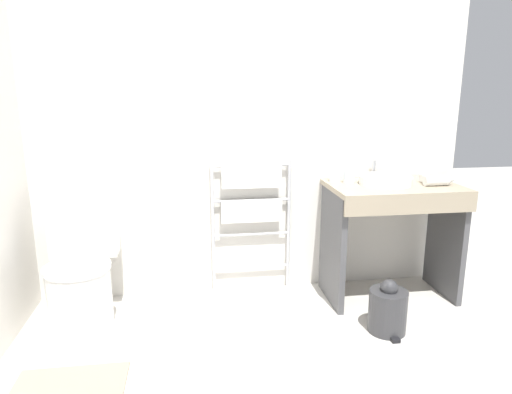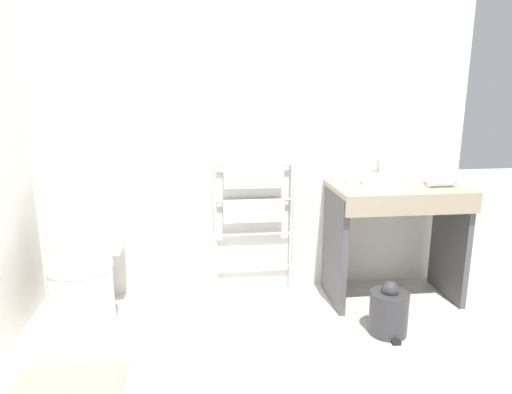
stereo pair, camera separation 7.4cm
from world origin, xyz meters
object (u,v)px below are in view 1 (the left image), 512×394
object	(u,v)px
cup_near_wall	(335,176)
trash_bin	(388,309)
towel_radiator	(252,202)
cup_near_edge	(349,177)
hair_dryer	(437,180)
toilet	(81,278)
sink_basin	(385,180)

from	to	relation	value
cup_near_wall	trash_bin	world-z (taller)	cup_near_wall
towel_radiator	cup_near_edge	world-z (taller)	towel_radiator
trash_bin	hair_dryer	bearing A→B (deg)	40.26
toilet	towel_radiator	bearing A→B (deg)	16.28
toilet	cup_near_wall	size ratio (longest dim) A/B	8.77
cup_near_wall	trash_bin	distance (m)	0.97
cup_near_wall	hair_dryer	world-z (taller)	cup_near_wall
trash_bin	toilet	bearing A→B (deg)	168.70
sink_basin	cup_near_wall	world-z (taller)	cup_near_wall
hair_dryer	trash_bin	bearing A→B (deg)	-139.74
toilet	hair_dryer	distance (m)	2.43
toilet	trash_bin	size ratio (longest dim) A/B	2.15
sink_basin	cup_near_edge	size ratio (longest dim) A/B	4.35
toilet	hair_dryer	size ratio (longest dim) A/B	3.30
toilet	cup_near_edge	bearing A→B (deg)	6.61
towel_radiator	cup_near_wall	world-z (taller)	towel_radiator
cup_near_wall	cup_near_edge	xyz separation A→B (m)	(0.09, -0.05, -0.00)
cup_near_edge	trash_bin	distance (m)	0.93
hair_dryer	trash_bin	xyz separation A→B (m)	(-0.49, -0.41, -0.72)
toilet	towel_radiator	distance (m)	1.23
toilet	towel_radiator	xyz separation A→B (m)	(1.13, 0.33, 0.37)
cup_near_edge	trash_bin	size ratio (longest dim) A/B	0.24
towel_radiator	cup_near_edge	distance (m)	0.71
toilet	sink_basin	xyz separation A→B (m)	(2.03, 0.12, 0.55)
sink_basin	hair_dryer	bearing A→B (deg)	-13.81
toilet	hair_dryer	world-z (taller)	hair_dryer
cup_near_wall	sink_basin	bearing A→B (deg)	-23.52
trash_bin	towel_radiator	bearing A→B (deg)	136.80
hair_dryer	cup_near_edge	bearing A→B (deg)	163.20
towel_radiator	cup_near_wall	size ratio (longest dim) A/B	11.71
towel_radiator	hair_dryer	xyz separation A→B (m)	(1.24, -0.29, 0.18)
toilet	sink_basin	world-z (taller)	sink_basin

